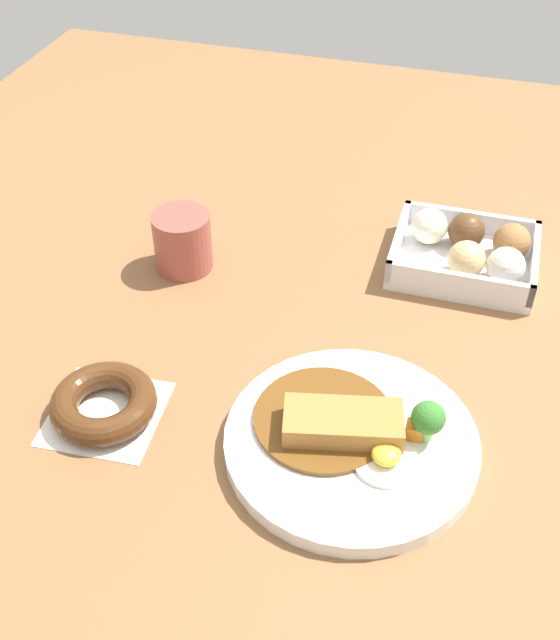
% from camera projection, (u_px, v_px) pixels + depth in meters
% --- Properties ---
extents(ground_plane, '(1.60, 1.60, 0.00)m').
position_uv_depth(ground_plane, '(361.00, 345.00, 0.92)').
color(ground_plane, brown).
extents(curry_plate, '(0.26, 0.26, 0.07)m').
position_uv_depth(curry_plate, '(351.00, 438.00, 0.80)').
color(curry_plate, white).
rests_on(curry_plate, ground_plane).
extents(donut_box, '(0.18, 0.15, 0.06)m').
position_uv_depth(donut_box, '(470.00, 252.00, 1.02)').
color(donut_box, white).
rests_on(donut_box, ground_plane).
extents(chocolate_ring_donut, '(0.13, 0.13, 0.03)m').
position_uv_depth(chocolate_ring_donut, '(104.00, 404.00, 0.83)').
color(chocolate_ring_donut, white).
rests_on(chocolate_ring_donut, ground_plane).
extents(coffee_mug, '(0.08, 0.08, 0.08)m').
position_uv_depth(coffee_mug, '(183.00, 241.00, 1.01)').
color(coffee_mug, '#9E4C42').
rests_on(coffee_mug, ground_plane).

